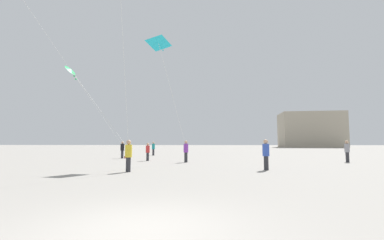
% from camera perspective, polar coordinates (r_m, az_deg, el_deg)
% --- Properties ---
extents(ground_plane, '(300.00, 300.00, 0.00)m').
position_cam_1_polar(ground_plane, '(5.55, -11.67, -22.39)').
color(ground_plane, gray).
extents(person_in_black, '(0.38, 0.38, 1.77)m').
position_cam_1_polar(person_in_black, '(28.34, -15.02, -6.16)').
color(person_in_black, '#2D2D33').
rests_on(person_in_black, ground_plane).
extents(person_in_teal, '(0.38, 0.38, 1.73)m').
position_cam_1_polar(person_in_teal, '(33.61, -8.46, -6.08)').
color(person_in_teal, '#2D2D33').
rests_on(person_in_teal, ground_plane).
extents(person_in_yellow, '(0.39, 0.39, 1.81)m').
position_cam_1_polar(person_in_yellow, '(15.34, -13.74, -7.31)').
color(person_in_yellow, '#2D2D33').
rests_on(person_in_yellow, ground_plane).
extents(person_in_blue, '(0.40, 0.40, 1.85)m').
position_cam_1_polar(person_in_blue, '(16.46, 15.89, -7.01)').
color(person_in_blue, '#2D2D33').
rests_on(person_in_blue, ground_plane).
extents(person_in_grey, '(0.40, 0.40, 1.82)m').
position_cam_1_polar(person_in_grey, '(25.75, 30.84, -5.71)').
color(person_in_grey, '#2D2D33').
rests_on(person_in_grey, ground_plane).
extents(person_in_purple, '(0.40, 0.40, 1.81)m').
position_cam_1_polar(person_in_purple, '(21.97, -1.34, -6.67)').
color(person_in_purple, '#2D2D33').
rests_on(person_in_purple, ground_plane).
extents(person_in_red, '(0.35, 0.35, 1.61)m').
position_cam_1_polar(person_in_red, '(24.06, -9.67, -6.71)').
color(person_in_red, '#2D2D33').
rests_on(person_in_red, ground_plane).
extents(kite_cyan_delta, '(2.72, 3.87, 8.17)m').
position_cam_1_polar(kite_cyan_delta, '(20.54, -7.27, 16.08)').
color(kite_cyan_delta, '#1EB2C6').
extents(kite_emerald_diamond, '(4.46, 1.35, 5.25)m').
position_cam_1_polar(kite_emerald_diamond, '(18.29, -24.88, 9.71)').
color(kite_emerald_diamond, green).
extents(building_left_hall, '(19.64, 13.71, 11.37)m').
position_cam_1_polar(building_left_hall, '(94.53, 24.47, -2.03)').
color(building_left_hall, '#A39984').
rests_on(building_left_hall, ground_plane).
extents(handbag_beside_flyer, '(0.23, 0.35, 0.24)m').
position_cam_1_polar(handbag_beside_flyer, '(28.36, -14.31, -7.89)').
color(handbag_beside_flyer, maroon).
rests_on(handbag_beside_flyer, ground_plane).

